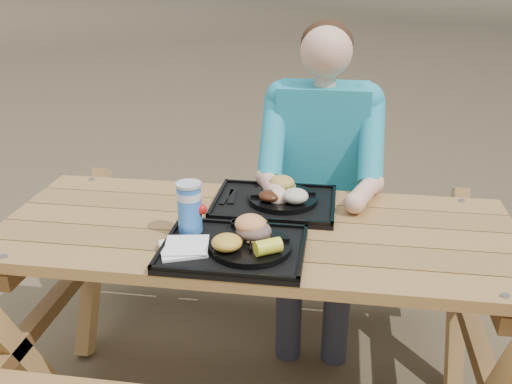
# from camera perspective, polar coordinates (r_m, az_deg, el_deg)

# --- Properties ---
(picnic_table) EXTENTS (1.80, 1.49, 0.75)m
(picnic_table) POSITION_cam_1_polar(r_m,az_deg,el_deg) (2.18, 0.00, -12.32)
(picnic_table) COLOR #999999
(picnic_table) RESTS_ON ground
(tray_near) EXTENTS (0.45, 0.35, 0.02)m
(tray_near) POSITION_cam_1_polar(r_m,az_deg,el_deg) (1.82, -2.26, -5.81)
(tray_near) COLOR black
(tray_near) RESTS_ON picnic_table
(tray_far) EXTENTS (0.45, 0.35, 0.02)m
(tray_far) POSITION_cam_1_polar(r_m,az_deg,el_deg) (2.14, 1.88, -1.21)
(tray_far) COLOR black
(tray_far) RESTS_ON picnic_table
(plate_near) EXTENTS (0.26, 0.26, 0.02)m
(plate_near) POSITION_cam_1_polar(r_m,az_deg,el_deg) (1.80, -0.56, -5.45)
(plate_near) COLOR black
(plate_near) RESTS_ON tray_near
(plate_far) EXTENTS (0.26, 0.26, 0.02)m
(plate_far) POSITION_cam_1_polar(r_m,az_deg,el_deg) (2.14, 2.72, -0.66)
(plate_far) COLOR black
(plate_far) RESTS_ON tray_far
(napkin_stack) EXTENTS (0.18, 0.18, 0.02)m
(napkin_stack) POSITION_cam_1_polar(r_m,az_deg,el_deg) (1.81, -7.33, -5.54)
(napkin_stack) COLOR white
(napkin_stack) RESTS_ON tray_near
(soda_cup) EXTENTS (0.08, 0.08, 0.16)m
(soda_cup) POSITION_cam_1_polar(r_m,az_deg,el_deg) (1.90, -6.66, -1.67)
(soda_cup) COLOR blue
(soda_cup) RESTS_ON tray_near
(condiment_bbq) EXTENTS (0.05, 0.05, 0.03)m
(condiment_bbq) POSITION_cam_1_polar(r_m,az_deg,el_deg) (1.92, -1.74, -3.37)
(condiment_bbq) COLOR black
(condiment_bbq) RESTS_ON tray_near
(condiment_mustard) EXTENTS (0.05, 0.05, 0.03)m
(condiment_mustard) POSITION_cam_1_polar(r_m,az_deg,el_deg) (1.92, 0.41, -3.38)
(condiment_mustard) COLOR orange
(condiment_mustard) RESTS_ON tray_near
(sandwich) EXTENTS (0.11, 0.11, 0.11)m
(sandwich) POSITION_cam_1_polar(r_m,az_deg,el_deg) (1.81, -0.24, -2.97)
(sandwich) COLOR #F49A56
(sandwich) RESTS_ON plate_near
(mac_cheese) EXTENTS (0.10, 0.10, 0.05)m
(mac_cheese) POSITION_cam_1_polar(r_m,az_deg,el_deg) (1.75, -2.93, -5.07)
(mac_cheese) COLOR gold
(mac_cheese) RESTS_ON plate_near
(corn_cob) EXTENTS (0.11, 0.11, 0.05)m
(corn_cob) POSITION_cam_1_polar(r_m,az_deg,el_deg) (1.72, 1.21, -5.49)
(corn_cob) COLOR #FEF835
(corn_cob) RESTS_ON plate_near
(cutlery_far) EXTENTS (0.04, 0.15, 0.01)m
(cutlery_far) POSITION_cam_1_polar(r_m,az_deg,el_deg) (2.18, -2.39, -0.41)
(cutlery_far) COLOR black
(cutlery_far) RESTS_ON tray_far
(burger) EXTENTS (0.10, 0.10, 0.09)m
(burger) POSITION_cam_1_polar(r_m,az_deg,el_deg) (2.17, 2.58, 1.23)
(burger) COLOR gold
(burger) RESTS_ON plate_far
(baked_beans) EXTENTS (0.08, 0.08, 0.04)m
(baked_beans) POSITION_cam_1_polar(r_m,az_deg,el_deg) (2.09, 1.38, -0.38)
(baked_beans) COLOR #471E0E
(baked_beans) RESTS_ON plate_far
(potato_salad) EXTENTS (0.09, 0.09, 0.05)m
(potato_salad) POSITION_cam_1_polar(r_m,az_deg,el_deg) (2.08, 3.97, -0.40)
(potato_salad) COLOR beige
(potato_salad) RESTS_ON plate_far
(diner) EXTENTS (0.48, 0.84, 1.28)m
(diner) POSITION_cam_1_polar(r_m,az_deg,el_deg) (2.54, 6.40, -0.32)
(diner) COLOR teal
(diner) RESTS_ON ground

